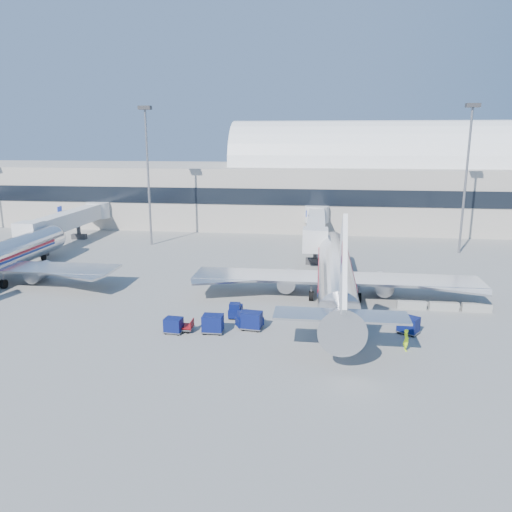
# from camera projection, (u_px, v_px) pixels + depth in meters

# --- Properties ---
(ground) EXTENTS (260.00, 260.00, 0.00)m
(ground) POSITION_uv_depth(u_px,v_px,m) (241.00, 308.00, 53.07)
(ground) COLOR gray
(ground) RESTS_ON ground
(terminal) EXTENTS (170.00, 28.15, 21.00)m
(terminal) POSITION_uv_depth(u_px,v_px,m) (218.00, 186.00, 106.98)
(terminal) COLOR #B2AA9E
(terminal) RESTS_ON ground
(airliner_main) EXTENTS (32.00, 37.26, 12.07)m
(airliner_main) POSITION_uv_depth(u_px,v_px,m) (335.00, 274.00, 55.52)
(airliner_main) COLOR silver
(airliner_main) RESTS_ON ground
(jetbridge_near) EXTENTS (4.40, 27.50, 6.25)m
(jetbridge_near) POSITION_uv_depth(u_px,v_px,m) (316.00, 224.00, 80.96)
(jetbridge_near) COLOR silver
(jetbridge_near) RESTS_ON ground
(jetbridge_mid) EXTENTS (4.40, 27.50, 6.25)m
(jetbridge_mid) POSITION_uv_depth(u_px,v_px,m) (72.00, 219.00, 86.09)
(jetbridge_mid) COLOR silver
(jetbridge_mid) RESTS_ON ground
(mast_west) EXTENTS (2.00, 1.20, 22.60)m
(mast_west) POSITION_uv_depth(u_px,v_px,m) (147.00, 156.00, 81.02)
(mast_west) COLOR slate
(mast_west) RESTS_ON ground
(mast_east) EXTENTS (2.00, 1.20, 22.60)m
(mast_east) POSITION_uv_depth(u_px,v_px,m) (468.00, 157.00, 74.91)
(mast_east) COLOR slate
(mast_east) RESTS_ON ground
(barrier_near) EXTENTS (3.00, 0.55, 0.90)m
(barrier_near) POSITION_uv_depth(u_px,v_px,m) (412.00, 305.00, 52.70)
(barrier_near) COLOR #9E9E96
(barrier_near) RESTS_ON ground
(barrier_mid) EXTENTS (3.00, 0.55, 0.90)m
(barrier_mid) POSITION_uv_depth(u_px,v_px,m) (444.00, 306.00, 52.29)
(barrier_mid) COLOR #9E9E96
(barrier_mid) RESTS_ON ground
(barrier_far) EXTENTS (3.00, 0.55, 0.90)m
(barrier_far) POSITION_uv_depth(u_px,v_px,m) (477.00, 308.00, 51.89)
(barrier_far) COLOR #9E9E96
(barrier_far) RESTS_ON ground
(tug_lead) EXTENTS (2.80, 2.29, 1.63)m
(tug_lead) POSITION_uv_depth(u_px,v_px,m) (248.00, 320.00, 47.68)
(tug_lead) COLOR #09124A
(tug_lead) RESTS_ON ground
(tug_right) EXTENTS (2.42, 2.24, 1.44)m
(tug_right) POSITION_uv_depth(u_px,v_px,m) (332.00, 314.00, 49.39)
(tug_right) COLOR #09124A
(tug_right) RESTS_ON ground
(tug_left) EXTENTS (1.27, 2.45, 1.58)m
(tug_left) POSITION_uv_depth(u_px,v_px,m) (235.00, 310.00, 50.43)
(tug_left) COLOR #09124A
(tug_left) RESTS_ON ground
(cart_train_a) EXTENTS (2.10, 1.69, 1.71)m
(cart_train_a) POSITION_uv_depth(u_px,v_px,m) (252.00, 320.00, 47.04)
(cart_train_a) COLOR #09124A
(cart_train_a) RESTS_ON ground
(cart_train_b) EXTENTS (1.97, 1.51, 1.73)m
(cart_train_b) POSITION_uv_depth(u_px,v_px,m) (213.00, 323.00, 46.22)
(cart_train_b) COLOR #09124A
(cart_train_b) RESTS_ON ground
(cart_train_c) EXTENTS (1.79, 1.44, 1.46)m
(cart_train_c) POSITION_uv_depth(u_px,v_px,m) (174.00, 325.00, 46.22)
(cart_train_c) COLOR #09124A
(cart_train_c) RESTS_ON ground
(cart_solo_near) EXTENTS (2.07, 1.68, 1.68)m
(cart_solo_near) POSITION_uv_depth(u_px,v_px,m) (335.00, 335.00, 43.65)
(cart_solo_near) COLOR #09124A
(cart_solo_near) RESTS_ON ground
(cart_solo_far) EXTENTS (2.31, 2.18, 1.63)m
(cart_solo_far) POSITION_uv_depth(u_px,v_px,m) (409.00, 325.00, 46.06)
(cart_solo_far) COLOR #09124A
(cart_solo_far) RESTS_ON ground
(cart_open_red) EXTENTS (2.06, 1.46, 0.55)m
(cart_open_red) POSITION_uv_depth(u_px,v_px,m) (182.00, 327.00, 46.76)
(cart_open_red) COLOR slate
(cart_open_red) RESTS_ON ground
(ramp_worker) EXTENTS (0.58, 0.77, 1.93)m
(ramp_worker) POSITION_uv_depth(u_px,v_px,m) (406.00, 340.00, 42.37)
(ramp_worker) COLOR #B1E818
(ramp_worker) RESTS_ON ground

